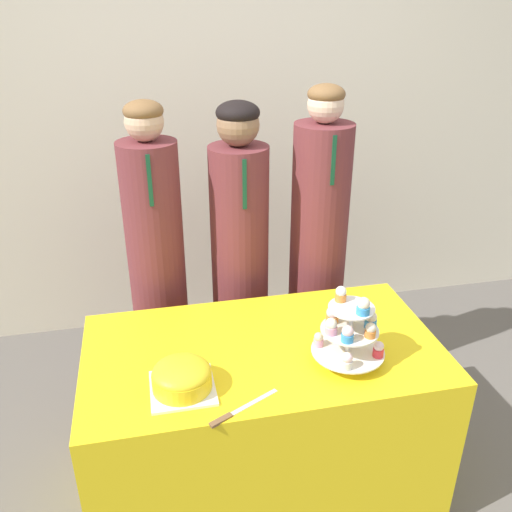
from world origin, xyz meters
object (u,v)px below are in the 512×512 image
at_px(cake_knife, 233,413).
at_px(student_2, 317,259).
at_px(student_1, 240,269).
at_px(student_0, 158,277).
at_px(cupcake_stand, 350,330).
at_px(round_cake, 182,377).

relative_size(cake_knife, student_2, 0.16).
bearing_deg(student_1, student_0, -180.00).
relative_size(cupcake_stand, student_0, 0.19).
xyz_separation_m(cake_knife, student_1, (0.20, 0.96, 0.01)).
bearing_deg(cake_knife, student_0, 74.39).
distance_m(cupcake_stand, student_2, 0.79).
bearing_deg(student_1, cake_knife, -101.87).
bearing_deg(student_0, cake_knife, -78.81).
bearing_deg(student_0, student_1, 0.00).
height_order(cake_knife, student_0, student_0).
bearing_deg(round_cake, student_0, 92.97).
bearing_deg(cupcake_stand, student_2, 80.14).
xyz_separation_m(round_cake, student_2, (0.74, 0.81, -0.02)).
bearing_deg(student_2, round_cake, -132.55).
bearing_deg(student_1, student_2, 0.00).
distance_m(student_1, student_2, 0.39).
xyz_separation_m(round_cake, cake_knife, (0.15, -0.15, -0.05)).
bearing_deg(cupcake_stand, student_0, 129.92).
distance_m(round_cake, cake_knife, 0.22).
height_order(student_0, student_2, student_2).
distance_m(cake_knife, student_1, 0.98).
distance_m(round_cake, student_1, 0.88).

